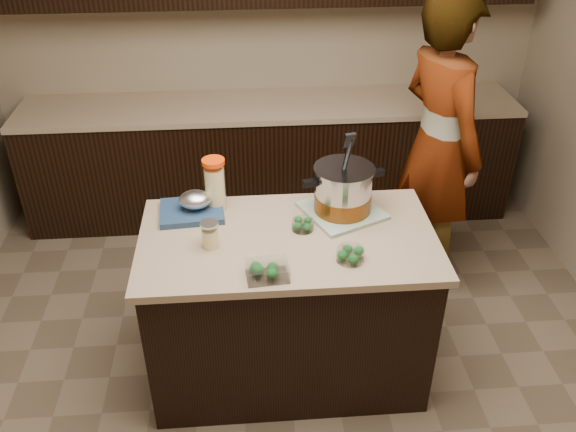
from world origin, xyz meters
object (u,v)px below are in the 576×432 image
(island, at_px, (288,306))
(lemonade_pitcher, at_px, (215,186))
(stock_pot, at_px, (343,192))
(person, at_px, (438,146))

(island, xyz_separation_m, lemonade_pitcher, (-0.35, 0.29, 0.58))
(stock_pot, bearing_deg, lemonade_pitcher, 159.05)
(stock_pot, distance_m, person, 0.92)
(island, xyz_separation_m, person, (0.98, 0.81, 0.50))
(person, bearing_deg, lemonade_pitcher, 91.94)
(stock_pot, distance_m, lemonade_pitcher, 0.66)
(person, bearing_deg, stock_pot, 112.63)
(stock_pot, relative_size, lemonade_pitcher, 1.56)
(island, bearing_deg, lemonade_pitcher, 140.27)
(stock_pot, bearing_deg, island, -158.89)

